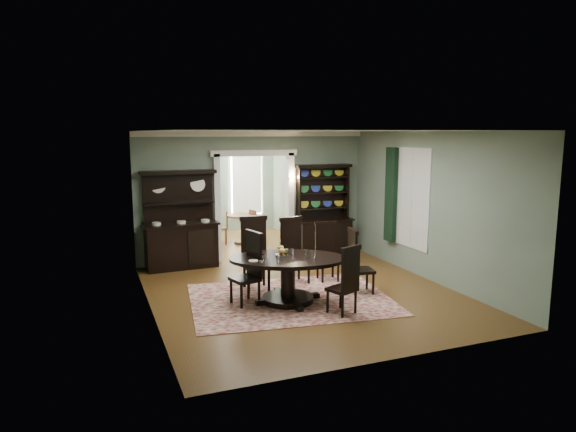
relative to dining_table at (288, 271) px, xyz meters
name	(u,v)px	position (x,y,z in m)	size (l,w,h in m)	color
room	(303,210)	(0.44, 0.36, 1.01)	(5.51, 6.01, 3.01)	#553816
parlor	(227,185)	(0.44, 5.85, 0.95)	(3.51, 3.50, 3.01)	#553816
doorway_trim	(254,191)	(0.44, 3.32, 1.05)	(2.08, 0.25, 2.57)	silver
right_window	(401,196)	(3.13, 1.24, 1.04)	(0.15, 1.47, 2.12)	white
wall_sconce	(294,178)	(1.39, 3.16, 1.32)	(0.27, 0.21, 0.21)	gold
rug	(291,299)	(0.09, 0.10, -0.56)	(3.53, 2.67, 0.01)	maroon
dining_table	(288,271)	(0.00, 0.00, 0.00)	(2.44, 2.44, 0.81)	black
centerpiece	(282,253)	(-0.07, 0.09, 0.31)	(1.24, 0.80, 0.20)	silver
chair_far_left	(255,251)	(-0.28, 1.01, 0.17)	(0.55, 0.53, 1.40)	black
chair_far_mid	(293,248)	(0.55, 1.12, 0.13)	(0.56, 0.54, 1.31)	black
chair_far_right	(326,249)	(1.26, 1.06, 0.06)	(0.49, 0.47, 1.19)	black
chair_end_left	(250,266)	(-0.64, 0.19, 0.11)	(0.55, 0.57, 1.28)	black
chair_end_right	(357,260)	(1.37, 0.01, 0.08)	(0.50, 0.52, 1.22)	black
chair_near	(347,279)	(0.65, -0.96, 0.05)	(0.55, 0.54, 1.17)	black
sideboard	(181,234)	(-1.34, 3.06, 0.19)	(1.66, 0.65, 2.16)	black
welsh_dresser	(323,222)	(2.14, 3.08, 0.24)	(1.42, 0.53, 2.21)	black
parlor_table	(243,225)	(0.64, 4.98, -0.05)	(0.85, 0.85, 0.79)	#563318
parlor_chair_left	(223,226)	(0.13, 5.11, -0.08)	(0.42, 0.41, 0.91)	#563318
parlor_chair_right	(256,225)	(0.98, 4.85, -0.07)	(0.42, 0.41, 0.93)	#563318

